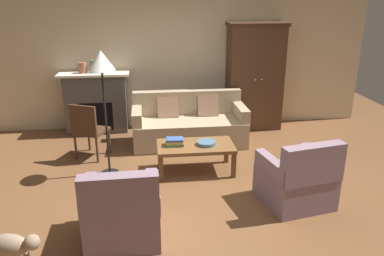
{
  "coord_description": "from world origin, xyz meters",
  "views": [
    {
      "loc": [
        -0.56,
        -4.68,
        2.49
      ],
      "look_at": [
        0.05,
        0.73,
        0.55
      ],
      "focal_mm": 35.85,
      "sensor_mm": 36.0,
      "label": 1
    }
  ],
  "objects_px": {
    "fireplace": "(96,102)",
    "coffee_table": "(195,148)",
    "mantel_vase_terracotta": "(83,68)",
    "fruit_bowl": "(206,143)",
    "book_stack": "(175,142)",
    "mantel_vase_bronze": "(103,68)",
    "armchair_near_left": "(122,213)",
    "mantel_vase_jade": "(93,66)",
    "side_chair_wooden": "(88,128)",
    "floor_lamp": "(102,68)",
    "armchair_near_right": "(297,181)",
    "armoire": "(254,77)",
    "dog": "(13,246)",
    "couch": "(189,125)"
  },
  "relations": [
    {
      "from": "fireplace",
      "to": "coffee_table",
      "type": "bearing_deg",
      "value": -49.87
    },
    {
      "from": "mantel_vase_terracotta",
      "to": "fruit_bowl",
      "type": "bearing_deg",
      "value": -44.49
    },
    {
      "from": "book_stack",
      "to": "mantel_vase_terracotta",
      "type": "relative_size",
      "value": 1.35
    },
    {
      "from": "mantel_vase_bronze",
      "to": "armchair_near_left",
      "type": "xyz_separation_m",
      "value": [
        0.48,
        -3.44,
        -0.89
      ]
    },
    {
      "from": "coffee_table",
      "to": "mantel_vase_jade",
      "type": "bearing_deg",
      "value": 130.39
    },
    {
      "from": "side_chair_wooden",
      "to": "armchair_near_left",
      "type": "bearing_deg",
      "value": -73.87
    },
    {
      "from": "book_stack",
      "to": "floor_lamp",
      "type": "xyz_separation_m",
      "value": [
        -0.94,
        0.05,
        1.07
      ]
    },
    {
      "from": "armchair_near_right",
      "to": "mantel_vase_jade",
      "type": "bearing_deg",
      "value": 133.01
    },
    {
      "from": "armoire",
      "to": "dog",
      "type": "height_order",
      "value": "armoire"
    },
    {
      "from": "book_stack",
      "to": "armchair_near_right",
      "type": "xyz_separation_m",
      "value": [
        1.43,
        -1.05,
        -0.16
      ]
    },
    {
      "from": "mantel_vase_jade",
      "to": "side_chair_wooden",
      "type": "height_order",
      "value": "mantel_vase_jade"
    },
    {
      "from": "fireplace",
      "to": "armoire",
      "type": "distance_m",
      "value": 2.98
    },
    {
      "from": "armoire",
      "to": "mantel_vase_terracotta",
      "type": "bearing_deg",
      "value": 178.9
    },
    {
      "from": "mantel_vase_terracotta",
      "to": "side_chair_wooden",
      "type": "distance_m",
      "value": 1.45
    },
    {
      "from": "side_chair_wooden",
      "to": "book_stack",
      "type": "bearing_deg",
      "value": -26.48
    },
    {
      "from": "armchair_near_right",
      "to": "floor_lamp",
      "type": "distance_m",
      "value": 2.89
    },
    {
      "from": "book_stack",
      "to": "armchair_near_right",
      "type": "relative_size",
      "value": 0.28
    },
    {
      "from": "book_stack",
      "to": "dog",
      "type": "distance_m",
      "value": 2.53
    },
    {
      "from": "armchair_near_right",
      "to": "coffee_table",
      "type": "bearing_deg",
      "value": 137.25
    },
    {
      "from": "couch",
      "to": "armchair_near_right",
      "type": "bearing_deg",
      "value": -63.44
    },
    {
      "from": "fireplace",
      "to": "coffee_table",
      "type": "relative_size",
      "value": 1.15
    },
    {
      "from": "book_stack",
      "to": "mantel_vase_terracotta",
      "type": "bearing_deg",
      "value": 128.31
    },
    {
      "from": "armoire",
      "to": "mantel_vase_terracotta",
      "type": "height_order",
      "value": "armoire"
    },
    {
      "from": "armoire",
      "to": "fruit_bowl",
      "type": "bearing_deg",
      "value": -122.45
    },
    {
      "from": "fireplace",
      "to": "mantel_vase_terracotta",
      "type": "height_order",
      "value": "mantel_vase_terracotta"
    },
    {
      "from": "fruit_bowl",
      "to": "mantel_vase_jade",
      "type": "relative_size",
      "value": 1.21
    },
    {
      "from": "coffee_table",
      "to": "mantel_vase_bronze",
      "type": "relative_size",
      "value": 6.24
    },
    {
      "from": "mantel_vase_jade",
      "to": "armchair_near_left",
      "type": "height_order",
      "value": "mantel_vase_jade"
    },
    {
      "from": "dog",
      "to": "coffee_table",
      "type": "bearing_deg",
      "value": 43.93
    },
    {
      "from": "fireplace",
      "to": "armchair_near_left",
      "type": "distance_m",
      "value": 3.52
    },
    {
      "from": "mantel_vase_bronze",
      "to": "armchair_near_right",
      "type": "bearing_deg",
      "value": -48.93
    },
    {
      "from": "couch",
      "to": "mantel_vase_bronze",
      "type": "distance_m",
      "value": 1.87
    },
    {
      "from": "coffee_table",
      "to": "dog",
      "type": "xyz_separation_m",
      "value": [
        -1.96,
        -1.89,
        -0.12
      ]
    },
    {
      "from": "mantel_vase_jade",
      "to": "mantel_vase_bronze",
      "type": "height_order",
      "value": "mantel_vase_jade"
    },
    {
      "from": "coffee_table",
      "to": "mantel_vase_terracotta",
      "type": "distance_m",
      "value": 2.75
    },
    {
      "from": "book_stack",
      "to": "armchair_near_right",
      "type": "distance_m",
      "value": 1.78
    },
    {
      "from": "armchair_near_left",
      "to": "couch",
      "type": "bearing_deg",
      "value": 69.87
    },
    {
      "from": "floor_lamp",
      "to": "mantel_vase_jade",
      "type": "bearing_deg",
      "value": 101.4
    },
    {
      "from": "armoire",
      "to": "side_chair_wooden",
      "type": "distance_m",
      "value": 3.2
    },
    {
      "from": "armchair_near_left",
      "to": "book_stack",
      "type": "bearing_deg",
      "value": 66.84
    },
    {
      "from": "armchair_near_left",
      "to": "floor_lamp",
      "type": "bearing_deg",
      "value": 100.09
    },
    {
      "from": "dog",
      "to": "mantel_vase_jade",
      "type": "bearing_deg",
      "value": 84.83
    },
    {
      "from": "couch",
      "to": "coffee_table",
      "type": "bearing_deg",
      "value": -91.39
    },
    {
      "from": "mantel_vase_terracotta",
      "to": "mantel_vase_jade",
      "type": "distance_m",
      "value": 0.18
    },
    {
      "from": "book_stack",
      "to": "mantel_vase_bronze",
      "type": "xyz_separation_m",
      "value": [
        -1.14,
        1.89,
        0.73
      ]
    },
    {
      "from": "couch",
      "to": "mantel_vase_bronze",
      "type": "relative_size",
      "value": 10.93
    },
    {
      "from": "armoire",
      "to": "mantel_vase_terracotta",
      "type": "relative_size",
      "value": 10.52
    },
    {
      "from": "armchair_near_left",
      "to": "dog",
      "type": "bearing_deg",
      "value": -160.77
    },
    {
      "from": "fruit_bowl",
      "to": "armoire",
      "type": "bearing_deg",
      "value": 57.55
    },
    {
      "from": "couch",
      "to": "coffee_table",
      "type": "height_order",
      "value": "couch"
    }
  ]
}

